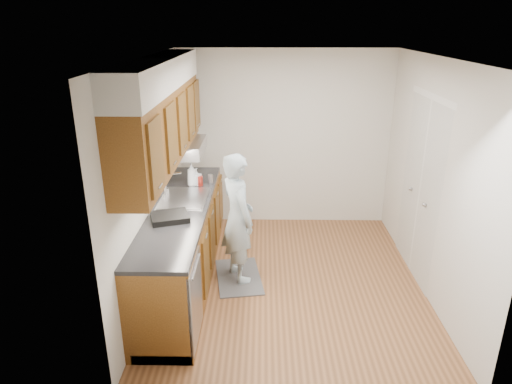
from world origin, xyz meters
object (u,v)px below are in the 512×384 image
at_px(person, 238,210).
at_px(steel_can, 210,179).
at_px(soap_bottle_c, 194,176).
at_px(soda_can, 200,181).
at_px(dish_rack, 170,217).
at_px(soap_bottle_a, 192,174).
at_px(soap_bottle_b, 196,177).

relative_size(person, steel_can, 15.38).
distance_m(person, steel_can, 0.78).
relative_size(soap_bottle_c, soda_can, 1.39).
relative_size(soda_can, dish_rack, 0.33).
relative_size(person, soap_bottle_a, 5.72).
xyz_separation_m(soap_bottle_c, dish_rack, (-0.09, -1.15, -0.05)).
height_order(soap_bottle_b, steel_can, soap_bottle_b).
distance_m(soap_bottle_b, dish_rack, 1.06).
xyz_separation_m(steel_can, dish_rack, (-0.29, -1.12, -0.03)).
relative_size(soap_bottle_b, steel_can, 1.92).
height_order(soap_bottle_b, soap_bottle_c, soap_bottle_b).
bearing_deg(steel_can, soap_bottle_b, -156.46).
bearing_deg(steel_can, person, -60.93).
xyz_separation_m(soap_bottle_b, soda_can, (0.05, -0.03, -0.05)).
distance_m(person, soda_can, 0.77).
xyz_separation_m(soap_bottle_c, steel_can, (0.21, -0.03, -0.03)).
bearing_deg(soap_bottle_a, dish_rack, -94.51).
relative_size(person, dish_rack, 4.62).
distance_m(soap_bottle_c, steel_can, 0.21).
height_order(soap_bottle_a, dish_rack, soap_bottle_a).
relative_size(soap_bottle_c, dish_rack, 0.45).
bearing_deg(dish_rack, person, 15.32).
bearing_deg(dish_rack, steel_can, 56.68).
relative_size(person, soda_can, 14.11).
bearing_deg(soap_bottle_b, soap_bottle_a, -139.85).
relative_size(soda_can, steel_can, 1.09).
bearing_deg(soap_bottle_a, soda_can, 8.63).
height_order(soda_can, dish_rack, soda_can).
distance_m(soap_bottle_c, soda_can, 0.16).
height_order(person, soap_bottle_b, person).
bearing_deg(soda_can, soap_bottle_a, -171.37).
xyz_separation_m(soap_bottle_a, soap_bottle_b, (0.05, 0.04, -0.04)).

